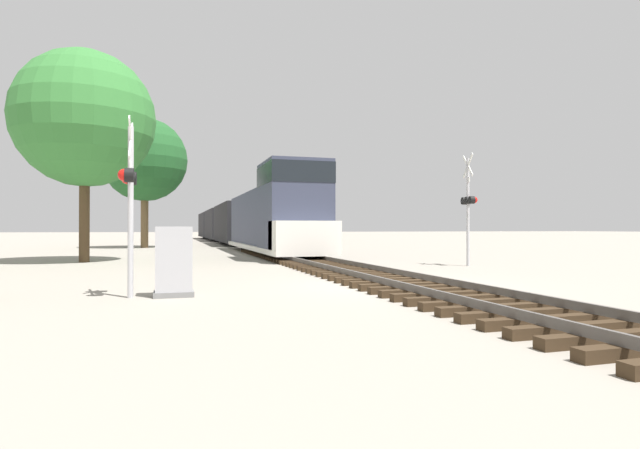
# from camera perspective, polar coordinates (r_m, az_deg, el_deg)

# --- Properties ---
(ground_plane) EXTENTS (400.00, 400.00, 0.00)m
(ground_plane) POSITION_cam_1_polar(r_m,az_deg,el_deg) (13.28, 8.36, -6.89)
(ground_plane) COLOR gray
(rail_track_bed) EXTENTS (2.60, 160.00, 0.31)m
(rail_track_bed) POSITION_cam_1_polar(r_m,az_deg,el_deg) (13.27, 8.36, -6.31)
(rail_track_bed) COLOR #382819
(rail_track_bed) RESTS_ON ground
(freight_train) EXTENTS (2.92, 59.17, 4.61)m
(freight_train) POSITION_cam_1_polar(r_m,az_deg,el_deg) (48.88, -10.21, 0.09)
(freight_train) COLOR #33384C
(freight_train) RESTS_ON ground
(crossing_signal_near) EXTENTS (0.33, 1.00, 3.85)m
(crossing_signal_near) POSITION_cam_1_polar(r_m,az_deg,el_deg) (11.49, -20.95, 3.86)
(crossing_signal_near) COLOR #B7B7BC
(crossing_signal_near) RESTS_ON ground
(crossing_signal_far) EXTENTS (0.45, 1.01, 4.44)m
(crossing_signal_far) POSITION_cam_1_polar(r_m,az_deg,el_deg) (20.66, 16.62, 2.40)
(crossing_signal_far) COLOR #B7B7BC
(crossing_signal_far) RESTS_ON ground
(relay_cabinet) EXTENTS (0.85, 0.59, 1.53)m
(relay_cabinet) POSITION_cam_1_polar(r_m,az_deg,el_deg) (11.38, -16.36, -4.14)
(relay_cabinet) COLOR slate
(relay_cabinet) RESTS_ON ground
(tree_far_right) EXTENTS (6.01, 6.01, 9.34)m
(tree_far_right) POSITION_cam_1_polar(r_m,az_deg,el_deg) (24.74, -25.30, 10.84)
(tree_far_right) COLOR #473521
(tree_far_right) RESTS_ON ground
(tree_mid_background) EXTENTS (6.38, 6.38, 9.96)m
(tree_mid_background) POSITION_cam_1_polar(r_m,az_deg,el_deg) (40.83, -19.40, 6.97)
(tree_mid_background) COLOR brown
(tree_mid_background) RESTS_ON ground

